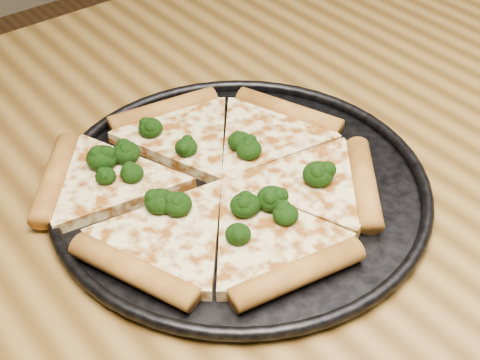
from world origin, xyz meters
TOP-DOWN VIEW (x-y plane):
  - dining_table at (0.00, 0.00)m, footprint 1.20×0.90m
  - pizza_pan at (0.03, 0.01)m, footprint 0.37×0.37m
  - pizza at (0.01, 0.02)m, footprint 0.33×0.31m
  - broccoli_florets at (-0.00, 0.02)m, footprint 0.18×0.21m

SIDE VIEW (x-z plane):
  - dining_table at x=0.00m, z-range 0.28..1.03m
  - pizza_pan at x=0.03m, z-range 0.75..0.77m
  - pizza at x=0.01m, z-range 0.75..0.78m
  - broccoli_florets at x=0.00m, z-range 0.76..0.79m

